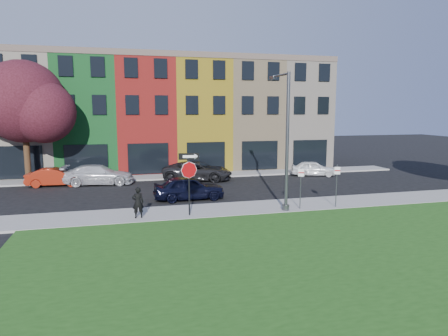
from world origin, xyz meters
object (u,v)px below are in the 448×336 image
object	(u,v)px
stop_sign	(189,171)
sedan_near	(189,188)
street_lamp	(285,142)
man	(138,203)

from	to	relation	value
stop_sign	sedan_near	size ratio (longest dim) A/B	0.74
stop_sign	street_lamp	world-z (taller)	street_lamp
man	stop_sign	bearing A→B (deg)	173.56
man	sedan_near	bearing A→B (deg)	-132.74
sedan_near	stop_sign	bearing A→B (deg)	169.68
stop_sign	street_lamp	bearing A→B (deg)	8.36
stop_sign	street_lamp	size ratio (longest dim) A/B	0.44
stop_sign	street_lamp	xyz separation A→B (m)	(5.31, -0.04, 1.43)
stop_sign	sedan_near	bearing A→B (deg)	89.71
man	sedan_near	distance (m)	5.22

